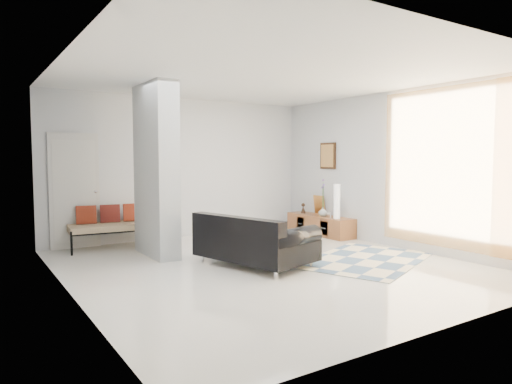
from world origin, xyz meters
TOP-DOWN VIEW (x-y plane):
  - floor at (0.00, 0.00)m, footprint 6.00×6.00m
  - ceiling at (0.00, 0.00)m, footprint 6.00×6.00m
  - wall_back at (0.00, 3.00)m, footprint 6.00×0.00m
  - wall_front at (0.00, -3.00)m, footprint 6.00×0.00m
  - wall_left at (-2.75, 0.00)m, footprint 0.00×6.00m
  - wall_right at (2.75, 0.00)m, footprint 0.00×6.00m
  - partition_column at (-1.10, 1.60)m, footprint 0.35×1.20m
  - hallway_door at (-2.10, 2.96)m, footprint 0.85×0.06m
  - curtain at (2.67, -1.15)m, footprint 0.00×2.55m
  - wall_art at (2.72, 1.70)m, footprint 0.04×0.45m
  - media_console at (2.52, 1.70)m, footprint 0.45×1.69m
  - loveseat at (-0.15, 0.16)m, footprint 1.44×1.95m
  - daybed at (-1.42, 2.63)m, footprint 1.83×0.90m
  - area_rug at (1.52, -0.54)m, footprint 2.72×2.30m
  - cylinder_lamp at (2.50, 1.18)m, footprint 0.12×0.12m
  - bronze_figurine at (2.47, 2.21)m, footprint 0.12×0.12m
  - vase at (2.47, 1.56)m, footprint 0.19×0.19m

SIDE VIEW (x-z plane):
  - floor at x=0.00m, z-range 0.00..0.00m
  - area_rug at x=1.52m, z-range 0.00..0.01m
  - media_console at x=2.52m, z-range -0.19..0.61m
  - loveseat at x=-0.15m, z-range -0.03..0.73m
  - daybed at x=-1.42m, z-range 0.03..0.80m
  - vase at x=2.47m, z-range 0.40..0.59m
  - bronze_figurine at x=2.47m, z-range 0.40..0.62m
  - cylinder_lamp at x=2.50m, z-range 0.40..1.08m
  - hallway_door at x=-2.10m, z-range 0.00..2.04m
  - partition_column at x=-1.10m, z-range 0.00..2.80m
  - wall_back at x=0.00m, z-range -1.60..4.40m
  - wall_front at x=0.00m, z-range -1.60..4.40m
  - wall_left at x=-2.75m, z-range -1.60..4.40m
  - wall_right at x=2.75m, z-range -1.60..4.40m
  - curtain at x=2.67m, z-range 0.17..2.72m
  - wall_art at x=2.72m, z-range 1.38..1.92m
  - ceiling at x=0.00m, z-range 2.80..2.80m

